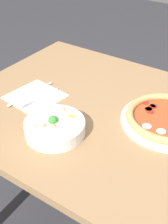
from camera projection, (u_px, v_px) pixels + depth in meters
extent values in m
cube|color=#99724C|center=(114.00, 118.00, 1.13)|extent=(1.18, 0.84, 0.03)
cylinder|color=olive|center=(64.00, 112.00, 1.83)|extent=(0.06, 0.06, 0.74)
cylinder|color=white|center=(167.00, 121.00, 1.08)|extent=(0.32, 0.32, 0.01)
torus|color=tan|center=(168.00, 117.00, 1.07)|extent=(0.29, 0.29, 0.03)
cylinder|color=#B74723|center=(167.00, 119.00, 1.08)|extent=(0.25, 0.25, 0.01)
cylinder|color=maroon|center=(148.00, 109.00, 1.12)|extent=(0.03, 0.03, 0.00)
cylinder|color=maroon|center=(150.00, 112.00, 1.11)|extent=(0.03, 0.03, 0.00)
cylinder|color=maroon|center=(154.00, 106.00, 1.14)|extent=(0.03, 0.03, 0.00)
cylinder|color=maroon|center=(149.00, 109.00, 1.12)|extent=(0.03, 0.03, 0.00)
cylinder|color=maroon|center=(145.00, 102.00, 1.15)|extent=(0.03, 0.03, 0.00)
cylinder|color=maroon|center=(152.00, 106.00, 1.13)|extent=(0.03, 0.03, 0.00)
ellipsoid|color=silver|center=(147.00, 126.00, 1.04)|extent=(0.03, 0.03, 0.01)
ellipsoid|color=silver|center=(161.00, 131.00, 1.01)|extent=(0.03, 0.03, 0.01)
cylinder|color=white|center=(55.00, 128.00, 1.02)|extent=(0.20, 0.20, 0.05)
torus|color=white|center=(55.00, 123.00, 1.01)|extent=(0.20, 0.20, 0.01)
ellipsoid|color=tan|center=(63.00, 110.00, 1.07)|extent=(0.03, 0.04, 0.02)
ellipsoid|color=#998466|center=(45.00, 127.00, 1.00)|extent=(0.03, 0.04, 0.02)
ellipsoid|color=tan|center=(55.00, 113.00, 1.06)|extent=(0.04, 0.04, 0.02)
ellipsoid|color=tan|center=(35.00, 128.00, 0.99)|extent=(0.04, 0.04, 0.02)
ellipsoid|color=tan|center=(53.00, 127.00, 0.99)|extent=(0.04, 0.04, 0.02)
ellipsoid|color=tan|center=(62.00, 118.00, 1.04)|extent=(0.04, 0.04, 0.02)
sphere|color=#388433|center=(53.00, 120.00, 1.01)|extent=(0.03, 0.03, 0.03)
ellipsoid|color=yellow|center=(72.00, 117.00, 1.04)|extent=(0.04, 0.02, 0.02)
cube|color=white|center=(35.00, 97.00, 1.22)|extent=(0.21, 0.21, 0.00)
cube|color=silver|center=(46.00, 95.00, 1.22)|extent=(0.02, 0.13, 0.00)
cube|color=silver|center=(27.00, 104.00, 1.17)|extent=(0.01, 0.06, 0.00)
cube|color=silver|center=(27.00, 105.00, 1.17)|extent=(0.01, 0.06, 0.00)
cube|color=silver|center=(28.00, 105.00, 1.16)|extent=(0.01, 0.06, 0.00)
cube|color=silver|center=(29.00, 106.00, 1.16)|extent=(0.01, 0.06, 0.00)
cube|color=silver|center=(43.00, 87.00, 1.27)|extent=(0.02, 0.09, 0.01)
cube|color=silver|center=(22.00, 99.00, 1.20)|extent=(0.03, 0.14, 0.00)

